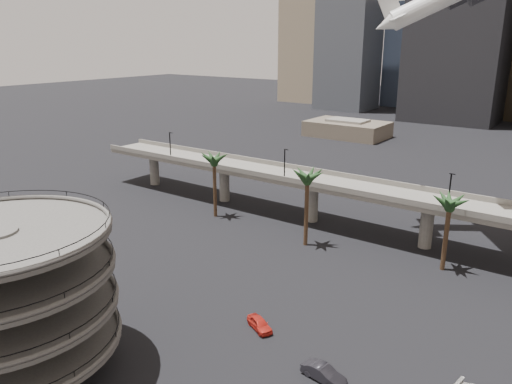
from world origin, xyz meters
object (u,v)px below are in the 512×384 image
Objects in this scene: car_a at (260,324)px; car_b at (324,373)px; overpass at (367,195)px; parking_ramp at (3,290)px.

car_b is at bearing -83.12° from car_a.
overpass is 30.39× the size of car_a.
overpass is 37.67m from car_a.
car_b is (26.75, 18.15, -9.03)m from parking_ramp.
parking_ramp reaches higher than car_b.
overpass reaches higher than car_b.
overpass is 43.59m from car_b.
parking_ramp reaches higher than overpass.
car_a is at bearing 77.99° from car_b.
overpass reaches higher than car_a.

